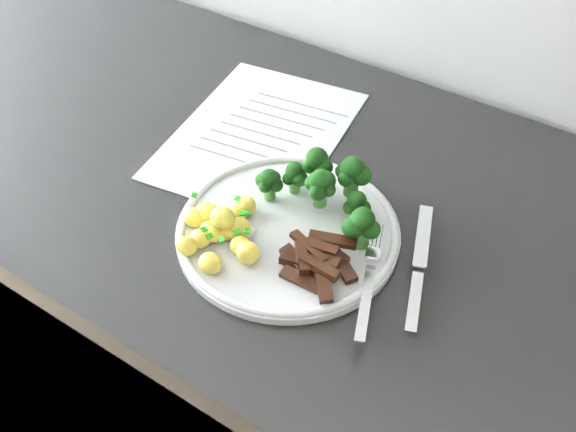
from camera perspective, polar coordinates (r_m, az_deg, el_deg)
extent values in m
cube|color=black|center=(1.17, 0.79, -13.60)|extent=(2.35, 0.59, 0.88)
cube|color=silver|center=(0.91, -2.53, 7.02)|extent=(0.25, 0.32, 0.00)
cube|color=slate|center=(0.96, 1.24, 9.52)|extent=(0.14, 0.02, 0.00)
cube|color=slate|center=(0.95, 0.35, 8.95)|extent=(0.13, 0.02, 0.00)
cube|color=slate|center=(0.93, -0.56, 8.36)|extent=(0.13, 0.02, 0.00)
cube|color=slate|center=(0.92, -1.49, 7.76)|extent=(0.12, 0.02, 0.00)
cube|color=slate|center=(0.91, -2.44, 7.13)|extent=(0.12, 0.02, 0.00)
cube|color=slate|center=(0.90, -3.42, 6.49)|extent=(0.11, 0.02, 0.00)
cube|color=slate|center=(0.88, -4.42, 5.83)|extent=(0.11, 0.02, 0.00)
cube|color=slate|center=(0.87, -5.45, 5.14)|extent=(0.10, 0.02, 0.00)
cylinder|color=silver|center=(0.76, 0.00, -1.35)|extent=(0.26, 0.26, 0.01)
torus|color=silver|center=(0.76, 0.00, -1.06)|extent=(0.25, 0.25, 0.01)
cylinder|color=#306A23|center=(0.77, 2.76, 1.64)|extent=(0.02, 0.02, 0.02)
sphere|color=black|center=(0.75, 3.49, 2.28)|extent=(0.02, 0.02, 0.02)
sphere|color=black|center=(0.76, 3.28, 3.03)|extent=(0.02, 0.02, 0.02)
sphere|color=black|center=(0.76, 2.14, 2.84)|extent=(0.02, 0.02, 0.02)
sphere|color=black|center=(0.75, 2.59, 2.10)|extent=(0.02, 0.02, 0.02)
sphere|color=black|center=(0.75, 2.83, 3.05)|extent=(0.03, 0.03, 0.03)
cylinder|color=#306A23|center=(0.77, 5.81, 0.13)|extent=(0.01, 0.01, 0.02)
sphere|color=black|center=(0.75, 6.50, 0.71)|extent=(0.02, 0.02, 0.02)
sphere|color=black|center=(0.76, 5.89, 1.44)|extent=(0.02, 0.02, 0.02)
sphere|color=black|center=(0.75, 5.30, 0.72)|extent=(0.02, 0.02, 0.02)
sphere|color=black|center=(0.75, 5.93, 1.33)|extent=(0.02, 0.02, 0.02)
cylinder|color=#306A23|center=(0.80, 0.57, 2.70)|extent=(0.01, 0.01, 0.02)
sphere|color=black|center=(0.79, 1.01, 3.22)|extent=(0.02, 0.02, 0.02)
sphere|color=black|center=(0.80, 0.59, 3.85)|extent=(0.01, 0.01, 0.01)
sphere|color=black|center=(0.79, 0.07, 3.22)|extent=(0.02, 0.02, 0.02)
sphere|color=black|center=(0.79, 0.59, 3.88)|extent=(0.02, 0.02, 0.02)
cylinder|color=#306A23|center=(0.78, 5.43, 2.60)|extent=(0.02, 0.02, 0.02)
sphere|color=black|center=(0.77, 6.31, 3.49)|extent=(0.02, 0.02, 0.02)
sphere|color=black|center=(0.78, 5.71, 4.14)|extent=(0.02, 0.02, 0.02)
sphere|color=black|center=(0.78, 4.79, 3.84)|extent=(0.02, 0.02, 0.02)
sphere|color=black|center=(0.77, 4.97, 3.19)|extent=(0.02, 0.02, 0.02)
sphere|color=black|center=(0.77, 5.57, 4.11)|extent=(0.03, 0.03, 0.03)
cylinder|color=#306A23|center=(0.80, 2.45, 3.55)|extent=(0.02, 0.02, 0.02)
sphere|color=black|center=(0.78, 3.09, 4.22)|extent=(0.02, 0.02, 0.02)
sphere|color=black|center=(0.79, 2.49, 5.04)|extent=(0.02, 0.02, 0.02)
sphere|color=black|center=(0.78, 1.79, 4.27)|extent=(0.02, 0.02, 0.02)
sphere|color=black|center=(0.78, 2.51, 4.96)|extent=(0.03, 0.03, 0.03)
cylinder|color=#306A23|center=(0.74, 6.25, -1.83)|extent=(0.02, 0.02, 0.02)
sphere|color=black|center=(0.72, 7.11, -1.16)|extent=(0.02, 0.02, 0.02)
sphere|color=black|center=(0.73, 6.45, -0.18)|extent=(0.03, 0.03, 0.03)
sphere|color=black|center=(0.72, 5.58, -0.96)|extent=(0.02, 0.02, 0.02)
sphere|color=black|center=(0.72, 6.42, -0.36)|extent=(0.03, 0.03, 0.03)
cylinder|color=#306A23|center=(0.79, -1.58, 2.09)|extent=(0.01, 0.01, 0.02)
sphere|color=black|center=(0.78, -1.05, 2.68)|extent=(0.02, 0.02, 0.02)
sphere|color=black|center=(0.79, -1.28, 3.27)|extent=(0.02, 0.02, 0.02)
sphere|color=black|center=(0.78, -2.17, 3.08)|extent=(0.02, 0.02, 0.02)
sphere|color=black|center=(0.78, -1.99, 2.50)|extent=(0.01, 0.01, 0.01)
sphere|color=black|center=(0.78, -1.61, 3.27)|extent=(0.02, 0.02, 0.02)
ellipsoid|color=#DFC948|center=(0.75, -4.21, -1.09)|extent=(0.03, 0.03, 0.03)
ellipsoid|color=#DFC948|center=(0.75, -5.20, -1.24)|extent=(0.03, 0.02, 0.02)
ellipsoid|color=#DFC948|center=(0.74, -7.50, -1.92)|extent=(0.02, 0.02, 0.02)
ellipsoid|color=#DFC948|center=(0.73, -4.06, -2.60)|extent=(0.03, 0.02, 0.02)
ellipsoid|color=#DFC948|center=(0.72, -6.70, -4.05)|extent=(0.03, 0.02, 0.02)
ellipsoid|color=#DFC948|center=(0.77, -4.27, 0.45)|extent=(0.02, 0.02, 0.02)
ellipsoid|color=#DFC948|center=(0.75, -6.57, -1.33)|extent=(0.03, 0.03, 0.02)
ellipsoid|color=#DFC948|center=(0.75, -4.98, -1.04)|extent=(0.02, 0.02, 0.02)
ellipsoid|color=#DFC948|center=(0.76, -5.78, -0.55)|extent=(0.02, 0.02, 0.02)
ellipsoid|color=#DFC948|center=(0.72, -3.46, -3.17)|extent=(0.03, 0.02, 0.03)
ellipsoid|color=#DFC948|center=(0.74, -5.78, -0.10)|extent=(0.02, 0.02, 0.02)
ellipsoid|color=#DFC948|center=(0.74, -8.69, -2.54)|extent=(0.03, 0.02, 0.02)
ellipsoid|color=#DFC948|center=(0.77, -7.99, -0.12)|extent=(0.03, 0.02, 0.02)
ellipsoid|color=#DFC948|center=(0.74, -5.64, -0.13)|extent=(0.03, 0.03, 0.02)
ellipsoid|color=#DFC948|center=(0.74, -5.66, -0.18)|extent=(0.03, 0.03, 0.02)
ellipsoid|color=#DFC948|center=(0.77, -3.65, 0.89)|extent=(0.03, 0.02, 0.02)
ellipsoid|color=#DFC948|center=(0.77, -6.97, 0.21)|extent=(0.03, 0.03, 0.03)
cube|color=#0E6B0B|center=(0.73, -3.60, 0.27)|extent=(0.01, 0.01, 0.00)
cube|color=#0E6B0B|center=(0.76, -8.04, 1.79)|extent=(0.01, 0.01, 0.00)
cube|color=#0E6B0B|center=(0.73, -5.13, 0.15)|extent=(0.01, 0.01, 0.00)
cube|color=#0E6B0B|center=(0.70, -5.76, -1.99)|extent=(0.01, 0.01, 0.00)
cube|color=#0E6B0B|center=(0.73, -5.61, 0.19)|extent=(0.01, 0.01, 0.00)
cube|color=#0E6B0B|center=(0.71, -6.75, -1.74)|extent=(0.01, 0.01, 0.00)
cube|color=#0E6B0B|center=(0.72, -7.23, -1.13)|extent=(0.01, 0.01, 0.00)
cube|color=#0E6B0B|center=(0.74, -6.21, 0.37)|extent=(0.01, 0.01, 0.00)
cube|color=#0E6B0B|center=(0.72, -3.52, -1.28)|extent=(0.01, 0.01, 0.00)
cube|color=#0E6B0B|center=(0.74, -5.10, 0.20)|extent=(0.01, 0.01, 0.00)
cube|color=#0E6B0B|center=(0.73, -3.95, 0.23)|extent=(0.01, 0.01, 0.00)
cube|color=#0E6B0B|center=(0.72, -4.38, -1.38)|extent=(0.01, 0.01, 0.00)
cube|color=#0E6B0B|center=(0.73, -5.23, 0.10)|extent=(0.01, 0.01, 0.00)
cube|color=#0E6B0B|center=(0.75, -4.34, 1.51)|extent=(0.01, 0.01, 0.00)
cube|color=black|center=(0.72, 4.75, -4.36)|extent=(0.04, 0.04, 0.01)
cube|color=black|center=(0.72, 1.22, -4.09)|extent=(0.05, 0.02, 0.01)
cube|color=black|center=(0.71, 2.38, -4.75)|extent=(0.04, 0.04, 0.01)
cube|color=black|center=(0.73, 3.85, -3.00)|extent=(0.05, 0.02, 0.01)
cube|color=black|center=(0.71, 1.37, -5.55)|extent=(0.05, 0.02, 0.01)
cube|color=black|center=(0.72, 2.37, -4.14)|extent=(0.05, 0.03, 0.01)
cube|color=black|center=(0.72, 0.96, -4.06)|extent=(0.06, 0.03, 0.01)
cube|color=black|center=(0.72, 1.77, -2.67)|extent=(0.05, 0.03, 0.01)
cube|color=black|center=(0.70, 2.70, -4.39)|extent=(0.05, 0.01, 0.01)
cube|color=black|center=(0.73, 3.86, -2.05)|extent=(0.05, 0.03, 0.01)
cube|color=black|center=(0.70, 3.00, -5.54)|extent=(0.05, 0.05, 0.01)
cube|color=black|center=(0.72, 2.64, -2.68)|extent=(0.05, 0.02, 0.01)
cube|color=black|center=(0.71, 2.84, -3.70)|extent=(0.04, 0.02, 0.01)
cube|color=black|center=(0.71, 1.22, -3.52)|extent=(0.04, 0.04, 0.01)
cube|color=silver|center=(0.69, 6.67, -7.35)|extent=(0.05, 0.11, 0.01)
cube|color=silver|center=(0.73, 7.35, -3.00)|extent=(0.02, 0.03, 0.01)
cylinder|color=silver|center=(0.74, 8.02, -1.75)|extent=(0.02, 0.03, 0.00)
cylinder|color=silver|center=(0.74, 7.71, -1.71)|extent=(0.02, 0.03, 0.00)
cylinder|color=silver|center=(0.74, 7.40, -1.66)|extent=(0.02, 0.03, 0.00)
cylinder|color=silver|center=(0.74, 7.09, -1.62)|extent=(0.02, 0.03, 0.00)
cube|color=silver|center=(0.76, 11.51, -1.63)|extent=(0.05, 0.10, 0.01)
cube|color=silver|center=(0.71, 10.81, -6.98)|extent=(0.04, 0.09, 0.01)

